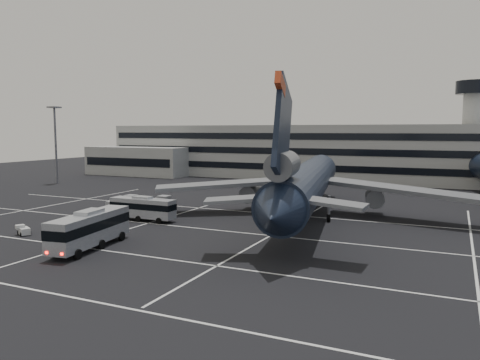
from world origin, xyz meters
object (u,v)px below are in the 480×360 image
trijet_main (307,183)px  bus_far (143,207)px  bus_near (90,227)px  uld_cluster (140,205)px

trijet_main → bus_far: 23.58m
bus_near → trijet_main: bearing=49.9°
bus_near → bus_far: bearing=97.6°
trijet_main → bus_near: trijet_main is taller
bus_far → uld_cluster: bus_far is taller
bus_near → bus_far: (-4.37, 15.19, -0.40)m
bus_far → uld_cluster: size_ratio=0.89×
trijet_main → bus_near: (-16.19, -26.24, -2.96)m
bus_far → bus_near: bearing=-164.6°
bus_far → uld_cluster: (-4.93, 5.93, -0.87)m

